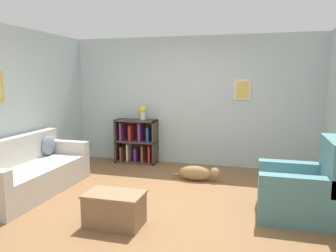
# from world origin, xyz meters

# --- Properties ---
(ground_plane) EXTENTS (14.00, 14.00, 0.00)m
(ground_plane) POSITION_xyz_m (0.00, 0.00, 0.00)
(ground_plane) COLOR brown
(wall_back) EXTENTS (5.60, 0.13, 2.60)m
(wall_back) POSITION_xyz_m (0.00, 2.25, 1.30)
(wall_back) COLOR silver
(wall_back) RESTS_ON ground_plane
(wall_left) EXTENTS (0.13, 5.00, 2.60)m
(wall_left) POSITION_xyz_m (-2.55, -0.00, 1.30)
(wall_left) COLOR silver
(wall_left) RESTS_ON ground_plane
(couch) EXTENTS (0.82, 2.06, 0.86)m
(couch) POSITION_xyz_m (-2.07, -0.17, 0.31)
(couch) COLOR beige
(couch) RESTS_ON ground_plane
(bookshelf) EXTENTS (0.87, 0.35, 0.91)m
(bookshelf) POSITION_xyz_m (-1.13, 2.02, 0.44)
(bookshelf) COLOR #42382D
(bookshelf) RESTS_ON ground_plane
(recliner_chair) EXTENTS (0.97, 0.88, 1.03)m
(recliner_chair) POSITION_xyz_m (1.91, 0.01, 0.35)
(recliner_chair) COLOR slate
(recliner_chair) RESTS_ON ground_plane
(coffee_table) EXTENTS (0.70, 0.44, 0.40)m
(coffee_table) POSITION_xyz_m (-0.32, -0.87, 0.22)
(coffee_table) COLOR #846647
(coffee_table) RESTS_ON ground_plane
(dog) EXTENTS (0.87, 0.24, 0.26)m
(dog) POSITION_xyz_m (0.34, 1.13, 0.13)
(dog) COLOR #9E7A4C
(dog) RESTS_ON ground_plane
(vase) EXTENTS (0.15, 0.15, 0.30)m
(vase) POSITION_xyz_m (-0.98, 2.00, 1.08)
(vase) COLOR silver
(vase) RESTS_ON bookshelf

